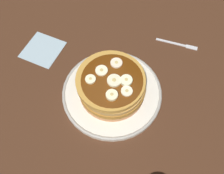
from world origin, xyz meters
TOP-DOWN VIEW (x-y plane):
  - ground_plane at (0.00, 0.00)cm, footprint 140.00×140.00cm
  - plate at (0.00, 0.00)cm, footprint 27.35×27.35cm
  - pancake_stack at (-0.13, -0.29)cm, footprint 18.07×18.09cm
  - banana_slice_0 at (0.08, 0.73)cm, footprint 3.59×3.59cm
  - banana_slice_1 at (-4.30, -2.53)cm, footprint 3.12×3.12cm
  - banana_slice_2 at (3.34, 3.13)cm, footprint 2.95×2.95cm
  - banana_slice_3 at (0.39, -3.67)cm, footprint 3.18×3.18cm
  - banana_slice_4 at (-2.06, 2.90)cm, footprint 3.13×3.13cm
  - banana_slice_5 at (0.28, 4.95)cm, footprint 2.87×2.87cm
  - banana_slice_6 at (3.75, -3.83)cm, footprint 2.67×2.67cm
  - napkin at (3.73, -26.08)cm, footprint 14.04×14.04cm
  - fork at (-27.00, 3.36)cm, footprint 6.57×12.12cm

SIDE VIEW (x-z plane):
  - ground_plane at x=0.00cm, z-range -3.00..0.00cm
  - napkin at x=3.73cm, z-range 0.00..0.30cm
  - fork at x=-27.00cm, z-range 0.00..0.50cm
  - plate at x=0.00cm, z-range 0.06..1.61cm
  - pancake_stack at x=-0.13cm, z-range 1.27..7.62cm
  - banana_slice_3 at x=0.39cm, z-range 7.45..8.13cm
  - banana_slice_5 at x=0.28cm, z-range 7.45..8.13cm
  - banana_slice_1 at x=-4.30cm, z-range 7.45..8.16cm
  - banana_slice_6 at x=3.75cm, z-range 7.45..8.20cm
  - banana_slice_0 at x=0.08cm, z-range 7.45..8.32cm
  - banana_slice_2 at x=3.34cm, z-range 7.45..8.52cm
  - banana_slice_4 at x=-2.06cm, z-range 7.45..8.52cm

